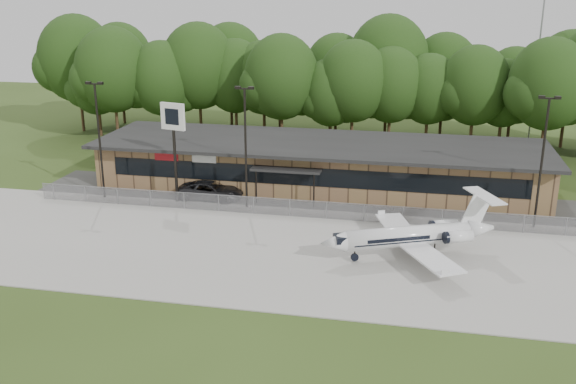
% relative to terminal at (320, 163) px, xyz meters
% --- Properties ---
extents(ground, '(160.00, 160.00, 0.00)m').
position_rel_terminal_xyz_m(ground, '(0.00, -23.94, -2.18)').
color(ground, '#314418').
rests_on(ground, ground).
extents(apron, '(64.00, 18.00, 0.08)m').
position_rel_terminal_xyz_m(apron, '(0.00, -15.94, -2.14)').
color(apron, '#9E9B93').
rests_on(apron, ground).
extents(parking_lot, '(50.00, 9.00, 0.06)m').
position_rel_terminal_xyz_m(parking_lot, '(0.00, -4.44, -2.15)').
color(parking_lot, '#383835').
rests_on(parking_lot, ground).
extents(terminal, '(41.00, 11.65, 4.30)m').
position_rel_terminal_xyz_m(terminal, '(0.00, 0.00, 0.00)').
color(terminal, brown).
rests_on(terminal, ground).
extents(fence, '(46.00, 0.04, 1.52)m').
position_rel_terminal_xyz_m(fence, '(0.00, -8.94, -1.40)').
color(fence, gray).
rests_on(fence, ground).
extents(treeline, '(72.00, 12.00, 15.00)m').
position_rel_terminal_xyz_m(treeline, '(0.00, 18.06, 5.32)').
color(treeline, '#193611').
rests_on(treeline, ground).
extents(radio_mast, '(0.20, 0.20, 25.00)m').
position_rel_terminal_xyz_m(radio_mast, '(22.00, 24.06, 10.32)').
color(radio_mast, gray).
rests_on(radio_mast, ground).
extents(light_pole_left, '(1.55, 0.30, 10.23)m').
position_rel_terminal_xyz_m(light_pole_left, '(-18.00, -7.44, 3.80)').
color(light_pole_left, black).
rests_on(light_pole_left, ground).
extents(light_pole_mid, '(1.55, 0.30, 10.23)m').
position_rel_terminal_xyz_m(light_pole_mid, '(-5.00, -7.44, 3.80)').
color(light_pole_mid, black).
rests_on(light_pole_mid, ground).
extents(light_pole_right, '(1.55, 0.30, 10.23)m').
position_rel_terminal_xyz_m(light_pole_right, '(18.00, -7.44, 3.80)').
color(light_pole_right, black).
rests_on(light_pole_right, ground).
extents(business_jet, '(12.32, 10.98, 4.26)m').
position_rel_terminal_xyz_m(business_jet, '(8.92, -15.17, -0.65)').
color(business_jet, white).
rests_on(business_jet, ground).
extents(suv, '(5.76, 2.69, 1.60)m').
position_rel_terminal_xyz_m(suv, '(-8.69, -5.93, -1.38)').
color(suv, '#2A2A2C').
rests_on(suv, ground).
extents(pole_sign, '(2.26, 0.79, 8.63)m').
position_rel_terminal_xyz_m(pole_sign, '(-11.32, -7.14, 4.43)').
color(pole_sign, black).
rests_on(pole_sign, ground).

